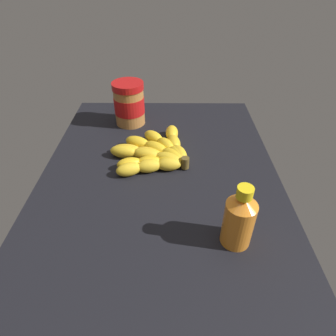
{
  "coord_description": "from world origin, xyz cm",
  "views": [
    {
      "loc": [
        53.35,
        2.49,
        44.46
      ],
      "look_at": [
        3.85,
        2.09,
        5.98
      ],
      "focal_mm": 30.6,
      "sensor_mm": 36.0,
      "label": 1
    }
  ],
  "objects": [
    {
      "name": "honey_bottle",
      "position": [
        18.53,
        14.91,
        5.95
      ],
      "size": [
        5.63,
        5.63,
        13.38
      ],
      "color": "orange",
      "rests_on": "ground_plane"
    },
    {
      "name": "ground_plane",
      "position": [
        0.0,
        0.0,
        -1.54
      ],
      "size": [
        83.52,
        58.28,
        3.07
      ],
      "primitive_type": "cube",
      "color": "black"
    },
    {
      "name": "banana_bunch",
      "position": [
        -8.26,
        -1.04,
        1.68
      ],
      "size": [
        22.86,
        21.2,
        3.56
      ],
      "color": "yellow",
      "rests_on": "ground_plane"
    },
    {
      "name": "peanut_butter_jar",
      "position": [
        -27.34,
        -9.97,
        6.5
      ],
      "size": [
        9.42,
        9.42,
        13.12
      ],
      "color": "#B27238",
      "rests_on": "ground_plane"
    }
  ]
}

